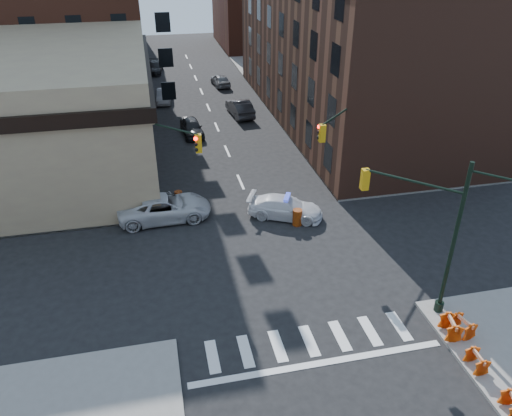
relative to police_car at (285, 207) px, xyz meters
name	(u,v)px	position (x,y,z in m)	size (l,w,h in m)	color
ground	(273,258)	(-1.90, -4.34, -0.71)	(140.00, 140.00, 0.00)	black
sidewalk_ne	(390,82)	(21.10, 28.41, -0.63)	(34.00, 54.50, 0.15)	gray
bank_building	(1,112)	(-18.90, 12.16, 3.79)	(22.00, 22.00, 9.00)	#988764
commercial_row_ne	(350,44)	(11.10, 18.16, 6.29)	(14.00, 34.00, 14.00)	#49281D
filler_ne	(270,5)	(12.10, 53.66, 5.29)	(16.00, 16.00, 12.00)	#5C2C1D
signal_pole_se	(431,227)	(4.14, -9.86, 3.91)	(5.40, 5.27, 8.00)	black
signal_pole_nw	(159,161)	(-7.75, 1.00, 3.63)	(3.58, 3.67, 8.00)	black
signal_pole_ne	(342,145)	(3.94, 1.01, 3.63)	(3.67, 3.58, 8.00)	black
tree_ne_near	(283,75)	(5.60, 21.66, 2.78)	(3.00, 3.00, 4.85)	black
tree_ne_far	(265,58)	(5.60, 29.66, 2.78)	(3.00, 3.00, 4.85)	black
police_car	(285,207)	(0.00, 0.00, 0.00)	(1.98, 4.88, 1.42)	silver
pickup	(165,208)	(-7.70, 1.46, 0.12)	(2.75, 5.96, 1.66)	silver
parked_car_wnear	(192,127)	(-4.40, 16.12, 0.03)	(1.73, 4.30, 1.47)	black
parked_car_wfar	(164,96)	(-6.31, 26.50, -0.03)	(1.43, 4.11, 1.36)	#989AA0
parked_car_wdeep	(154,68)	(-6.82, 39.29, -0.01)	(1.96, 4.83, 1.40)	black
parked_car_enear	(240,108)	(0.88, 20.42, 0.12)	(1.75, 5.01, 1.65)	black
parked_car_efar	(220,80)	(0.64, 31.50, -0.01)	(1.66, 4.12, 1.40)	gray
pedestrian_a	(124,208)	(-10.22, 1.66, 0.27)	(0.60, 0.40, 1.65)	black
pedestrian_b	(66,213)	(-13.78, 1.69, 0.32)	(0.86, 0.67, 1.76)	black
pedestrian_c	(102,199)	(-11.63, 2.96, 0.44)	(1.17, 0.49, 2.00)	#1D212B
barrel_road	(297,217)	(0.48, -1.12, -0.16)	(0.61, 0.61, 1.09)	red
barrel_bank	(179,198)	(-6.66, 3.28, -0.23)	(0.53, 0.53, 0.95)	#DD4B0A
barricade_se_a	(463,326)	(5.11, -12.34, -0.13)	(1.14, 0.57, 0.86)	#ED520B
barricade_se_b	(451,327)	(4.50, -12.29, -0.11)	(1.20, 0.60, 0.90)	#CE5109
barricade_se_c	(477,361)	(4.50, -14.34, -0.16)	(1.06, 0.53, 0.80)	#DC3C0A
barricade_se_e	(512,406)	(4.50, -16.67, -0.15)	(1.10, 0.55, 0.82)	#BF6309
barricade_nw_a	(153,205)	(-8.40, 2.41, -0.13)	(1.13, 0.57, 0.85)	#E1570A
barricade_nw_b	(68,208)	(-13.90, 3.21, -0.11)	(1.18, 0.59, 0.89)	orange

